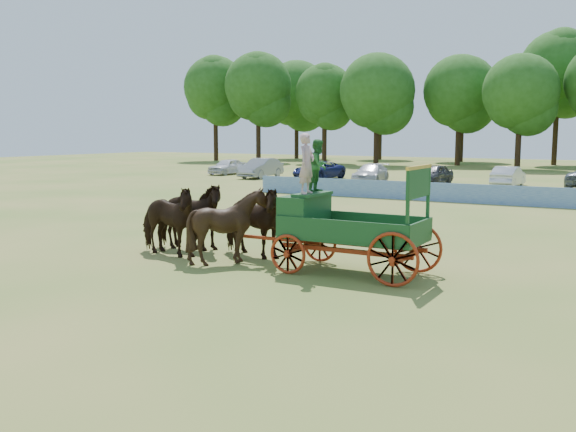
# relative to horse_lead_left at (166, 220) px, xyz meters

# --- Properties ---
(ground) EXTENTS (160.00, 160.00, 0.00)m
(ground) POSITION_rel_horse_lead_left_xyz_m (5.18, 1.74, -1.11)
(ground) COLOR #9B8346
(ground) RESTS_ON ground
(horse_lead_left) EXTENTS (2.74, 1.46, 2.22)m
(horse_lead_left) POSITION_rel_horse_lead_left_xyz_m (0.00, 0.00, 0.00)
(horse_lead_left) COLOR black
(horse_lead_left) RESTS_ON ground
(horse_lead_right) EXTENTS (2.79, 1.62, 2.22)m
(horse_lead_right) POSITION_rel_horse_lead_left_xyz_m (0.00, 1.10, 0.00)
(horse_lead_right) COLOR black
(horse_lead_right) RESTS_ON ground
(horse_wheel_left) EXTENTS (2.24, 2.05, 2.22)m
(horse_wheel_left) POSITION_rel_horse_lead_left_xyz_m (2.40, -0.00, 0.00)
(horse_wheel_left) COLOR black
(horse_wheel_left) RESTS_ON ground
(horse_wheel_right) EXTENTS (2.80, 1.64, 2.22)m
(horse_wheel_right) POSITION_rel_horse_lead_left_xyz_m (2.40, 1.10, 0.00)
(horse_wheel_right) COLOR black
(horse_wheel_right) RESTS_ON ground
(farm_dray) EXTENTS (6.00, 2.00, 3.80)m
(farm_dray) POSITION_rel_horse_lead_left_xyz_m (5.36, 0.57, 0.52)
(farm_dray) COLOR #A42E10
(farm_dray) RESTS_ON ground
(sponsor_banner) EXTENTS (26.00, 0.08, 1.05)m
(sponsor_banner) POSITION_rel_horse_lead_left_xyz_m (4.18, 19.74, -0.58)
(sponsor_banner) COLOR #1D499D
(sponsor_banner) RESTS_ON ground
(parked_cars) EXTENTS (52.01, 7.69, 1.65)m
(parked_cars) POSITION_rel_horse_lead_left_xyz_m (5.76, 31.47, -0.35)
(parked_cars) COLOR silver
(parked_cars) RESTS_ON ground
(treeline) EXTENTS (91.67, 23.48, 15.54)m
(treeline) POSITION_rel_horse_lead_left_xyz_m (1.56, 60.97, 8.15)
(treeline) COLOR #382314
(treeline) RESTS_ON ground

